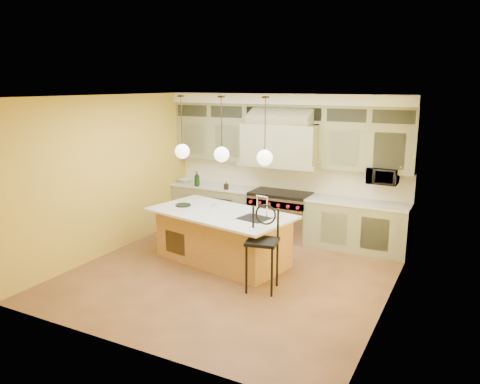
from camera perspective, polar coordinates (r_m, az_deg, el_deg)
The scene contains 18 objects.
floor at distance 7.89m, azimuth -1.20°, elevation -9.98°, with size 5.00×5.00×0.00m, color #56381D.
ceiling at distance 7.26m, azimuth -1.31°, elevation 11.59°, with size 5.00×5.00×0.00m, color white.
wall_back at distance 9.67m, azimuth 5.86°, elevation 3.24°, with size 5.00×5.00×0.00m, color gold.
wall_front at distance 5.45m, azimuth -13.94°, elevation -4.77°, with size 5.00×5.00×0.00m, color gold.
wall_left at distance 8.89m, azimuth -15.57°, elevation 1.96°, with size 5.00×5.00×0.00m, color gold.
wall_right at distance 6.65m, azimuth 18.04°, elevation -1.82°, with size 5.00×5.00×0.00m, color gold.
back_cabinetry at distance 9.43m, azimuth 5.26°, elevation 2.88°, with size 5.00×0.77×2.90m.
range at distance 9.56m, azimuth 4.94°, elevation -2.79°, with size 1.20×0.74×0.96m.
kitchen_island at distance 8.26m, azimuth -2.15°, elevation -5.40°, with size 2.71×1.78×1.35m.
counter_stool at distance 7.10m, azimuth 2.81°, elevation -6.13°, with size 0.54×0.54×1.31m.
microwave at distance 8.91m, azimuth 17.00°, elevation 1.90°, with size 0.54×0.37×0.30m, color black.
oil_bottle_a at distance 10.06m, azimuth -5.28°, elevation 1.61°, with size 0.12×0.13×0.32m, color black.
oil_bottle_b at distance 9.71m, azimuth -1.69°, elevation 0.81°, with size 0.08×0.08×0.18m, color black.
fruit_bowl at distance 10.51m, azimuth -6.65°, elevation 1.39°, with size 0.31×0.31×0.08m, color silver.
cup at distance 8.43m, azimuth -3.18°, elevation -1.56°, with size 0.09×0.09×0.08m, color silver.
pendant_left at distance 8.35m, azimuth -7.06°, elevation 5.13°, with size 0.26×0.26×1.11m.
pendant_center at distance 7.93m, azimuth -2.26°, elevation 4.81°, with size 0.26×0.26×1.11m.
pendant_right at distance 7.57m, azimuth 3.04°, elevation 4.41°, with size 0.26×0.26×1.11m.
Camera 1 is at (3.47, -6.37, 3.08)m, focal length 35.00 mm.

